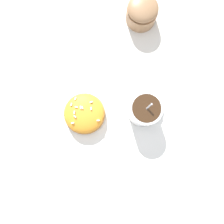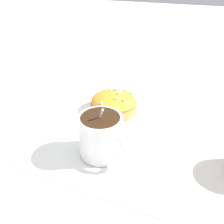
# 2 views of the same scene
# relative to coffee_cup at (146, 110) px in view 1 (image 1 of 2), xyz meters

# --- Properties ---
(ground_plane) EXTENTS (3.00, 3.00, 0.00)m
(ground_plane) POSITION_rel_coffee_cup_xyz_m (0.07, 0.01, -0.04)
(ground_plane) COLOR silver
(paper_napkin) EXTENTS (0.35, 0.34, 0.00)m
(paper_napkin) POSITION_rel_coffee_cup_xyz_m (0.07, 0.01, -0.04)
(paper_napkin) COLOR white
(paper_napkin) RESTS_ON ground_plane
(coffee_cup) EXTENTS (0.08, 0.10, 0.10)m
(coffee_cup) POSITION_rel_coffee_cup_xyz_m (0.00, 0.00, 0.00)
(coffee_cup) COLOR white
(coffee_cup) RESTS_ON paper_napkin
(frosted_pastry) EXTENTS (0.10, 0.10, 0.04)m
(frosted_pastry) POSITION_rel_coffee_cup_xyz_m (0.15, 0.02, -0.02)
(frosted_pastry) COLOR #C18442
(frosted_pastry) RESTS_ON paper_napkin
(sugar_bowl) EXTENTS (0.08, 0.08, 0.06)m
(sugar_bowl) POSITION_rel_coffee_cup_xyz_m (0.03, -0.25, -0.01)
(sugar_bowl) COLOR #99704C
(sugar_bowl) RESTS_ON ground_plane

